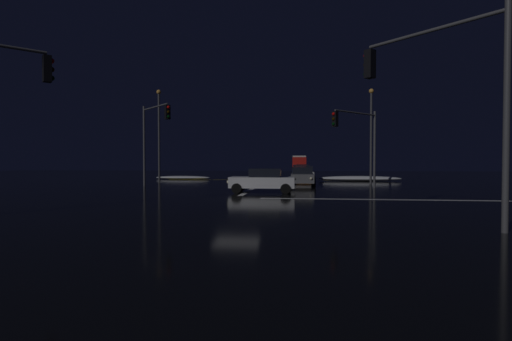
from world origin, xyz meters
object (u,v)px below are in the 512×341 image
(sedan_orange, at_px, (303,172))
(sedan_black, at_px, (303,170))
(sedan_blue, at_px, (299,170))
(sedan_red, at_px, (301,169))
(traffic_signal_se, at_px, (440,82))
(streetlamp_right_near, at_px, (371,129))
(sedan_white_crossing, at_px, (263,180))
(traffic_signal_ne, at_px, (358,133))
(box_truck, at_px, (299,163))
(traffic_signal_nw, at_px, (153,130))
(sedan_gray, at_px, (302,176))
(sedan_silver, at_px, (304,174))
(streetlamp_left_near, at_px, (159,129))

(sedan_orange, xyz_separation_m, sedan_black, (0.13, 12.01, 0.00))
(sedan_blue, distance_m, sedan_black, 5.35)
(sedan_red, relative_size, traffic_signal_se, 0.66)
(sedan_orange, height_order, streetlamp_right_near, streetlamp_right_near)
(traffic_signal_se, bearing_deg, sedan_white_crossing, 120.16)
(sedan_red, relative_size, traffic_signal_ne, 0.74)
(sedan_orange, height_order, sedan_blue, same)
(traffic_signal_se, height_order, streetlamp_right_near, streetlamp_right_near)
(sedan_black, relative_size, box_truck, 0.52)
(sedan_blue, xyz_separation_m, sedan_black, (0.50, 5.33, 0.00))
(traffic_signal_ne, bearing_deg, traffic_signal_nw, 179.39)
(sedan_gray, height_order, sedan_orange, same)
(box_truck, xyz_separation_m, streetlamp_right_near, (6.35, -35.18, 3.27))
(box_truck, relative_size, traffic_signal_nw, 1.26)
(sedan_silver, distance_m, streetlamp_left_near, 14.83)
(sedan_orange, xyz_separation_m, streetlamp_left_near, (-13.85, -9.39, 4.35))
(sedan_gray, xyz_separation_m, sedan_orange, (0.17, 13.15, 0.00))
(sedan_silver, height_order, sedan_black, same)
(traffic_signal_nw, bearing_deg, sedan_orange, 53.30)
(sedan_blue, bearing_deg, sedan_silver, -88.04)
(traffic_signal_nw, distance_m, traffic_signal_se, 22.42)
(sedan_blue, height_order, sedan_black, same)
(sedan_orange, relative_size, sedan_blue, 1.00)
(sedan_gray, xyz_separation_m, streetlamp_left_near, (-13.68, 3.77, 4.35))
(sedan_gray, xyz_separation_m, box_truck, (-0.14, 38.94, 0.91))
(traffic_signal_se, height_order, streetlamp_left_near, streetlamp_left_near)
(traffic_signal_nw, bearing_deg, sedan_red, 71.14)
(streetlamp_right_near, bearing_deg, sedan_black, 105.44)
(sedan_red, height_order, traffic_signal_ne, traffic_signal_ne)
(sedan_silver, xyz_separation_m, traffic_signal_ne, (3.78, -9.26, 3.30))
(traffic_signal_nw, bearing_deg, sedan_black, 66.77)
(traffic_signal_ne, height_order, streetlamp_right_near, streetlamp_right_near)
(sedan_blue, xyz_separation_m, streetlamp_right_near, (6.41, -16.07, 4.18))
(sedan_white_crossing, bearing_deg, streetlamp_right_near, 50.31)
(sedan_black, xyz_separation_m, streetlamp_left_near, (-13.98, -21.40, 4.35))
(sedan_black, xyz_separation_m, sedan_white_crossing, (-2.93, -32.04, 0.00))
(sedan_red, relative_size, sedan_white_crossing, 1.00)
(traffic_signal_se, distance_m, streetlamp_left_near, 28.62)
(sedan_gray, distance_m, traffic_signal_nw, 12.56)
(sedan_white_crossing, relative_size, streetlamp_right_near, 0.50)
(sedan_red, bearing_deg, traffic_signal_se, -85.45)
(sedan_black, xyz_separation_m, traffic_signal_nw, (-11.98, -27.90, 3.73))
(sedan_black, relative_size, traffic_signal_ne, 0.74)
(sedan_silver, bearing_deg, sedan_orange, 90.79)
(sedan_white_crossing, relative_size, traffic_signal_ne, 0.74)
(traffic_signal_nw, height_order, streetlamp_left_near, streetlamp_left_near)
(sedan_gray, bearing_deg, box_truck, 90.21)
(box_truck, bearing_deg, sedan_black, -88.17)
(sedan_blue, xyz_separation_m, traffic_signal_ne, (4.24, -22.74, 3.30))
(sedan_red, height_order, traffic_signal_nw, traffic_signal_nw)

